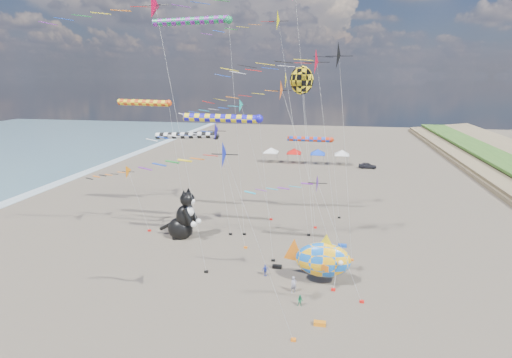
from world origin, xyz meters
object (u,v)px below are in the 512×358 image
object	(u,v)px
cat_inflatable	(182,213)
child_blue	(265,270)
person_adult	(294,285)
fish_inflatable	(322,260)
child_green	(300,301)
parked_car	(367,165)

from	to	relation	value
cat_inflatable	child_blue	size ratio (longest dim) A/B	5.17
person_adult	child_blue	size ratio (longest dim) A/B	1.29
fish_inflatable	cat_inflatable	bearing A→B (deg)	154.20
person_adult	child_green	size ratio (longest dim) A/B	1.50
parked_car	fish_inflatable	bearing A→B (deg)	174.96
fish_inflatable	child_blue	size ratio (longest dim) A/B	5.69
cat_inflatable	fish_inflatable	xyz separation A→B (m)	(16.08, -7.77, -0.61)
cat_inflatable	child_green	size ratio (longest dim) A/B	5.98
child_blue	cat_inflatable	bearing A→B (deg)	102.03
person_adult	child_green	xyz separation A→B (m)	(0.74, -2.04, -0.25)
fish_inflatable	child_green	distance (m)	4.70
person_adult	child_green	bearing A→B (deg)	-99.90
child_green	child_blue	size ratio (longest dim) A/B	0.86
fish_inflatable	parked_car	world-z (taller)	fish_inflatable
cat_inflatable	child_green	bearing A→B (deg)	-28.68
fish_inflatable	child_green	bearing A→B (deg)	-111.63
person_adult	child_blue	distance (m)	3.85
fish_inflatable	parked_car	bearing A→B (deg)	81.05
parked_car	child_blue	bearing A→B (deg)	168.95
fish_inflatable	person_adult	size ratio (longest dim) A/B	4.40
cat_inflatable	child_blue	bearing A→B (deg)	-23.25
person_adult	parked_car	distance (m)	51.96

